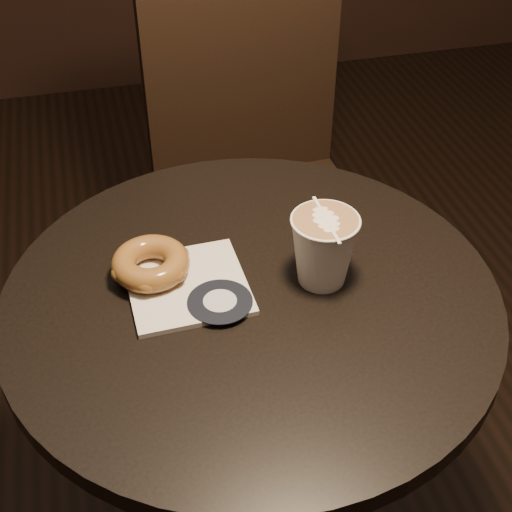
% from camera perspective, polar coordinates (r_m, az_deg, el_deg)
% --- Properties ---
extents(cafe_table, '(0.70, 0.70, 0.75)m').
position_cam_1_polar(cafe_table, '(1.14, -0.36, -10.15)').
color(cafe_table, black).
rests_on(cafe_table, ground).
extents(chair, '(0.45, 0.45, 1.08)m').
position_cam_1_polar(chair, '(1.58, -0.12, 8.36)').
color(chair, black).
rests_on(chair, ground).
extents(pastry_bag, '(0.17, 0.17, 0.01)m').
position_cam_1_polar(pastry_bag, '(1.01, -5.51, -2.36)').
color(pastry_bag, silver).
rests_on(pastry_bag, cafe_table).
extents(doughnut, '(0.11, 0.11, 0.04)m').
position_cam_1_polar(doughnut, '(1.02, -8.43, -0.57)').
color(doughnut, brown).
rests_on(doughnut, pastry_bag).
extents(latte_cup, '(0.10, 0.10, 0.11)m').
position_cam_1_polar(latte_cup, '(0.99, 5.41, 0.49)').
color(latte_cup, white).
rests_on(latte_cup, cafe_table).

